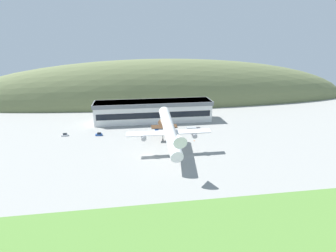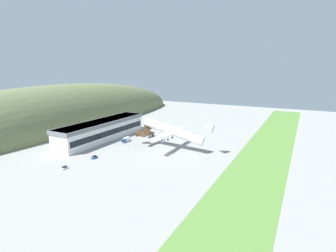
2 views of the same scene
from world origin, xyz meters
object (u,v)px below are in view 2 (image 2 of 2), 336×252
box_truck (126,140)px  fuel_truck (150,135)px  traffic_cone_0 (129,147)px  traffic_cone_1 (164,140)px  terminal_building (102,129)px  cargo_airplane (172,131)px  service_car_0 (64,168)px  service_car_1 (94,157)px

box_truck → fuel_truck: bearing=-22.9°
box_truck → traffic_cone_0: bearing=-135.7°
fuel_truck → traffic_cone_1: fuel_truck is taller
terminal_building → cargo_airplane: 51.97m
terminal_building → service_car_0: bearing=-158.1°
traffic_cone_1 → fuel_truck: bearing=78.7°
cargo_airplane → box_truck: cargo_airplane is taller
fuel_truck → traffic_cone_1: size_ratio=13.78×
service_car_0 → fuel_truck: fuel_truck is taller
service_car_1 → fuel_truck: 52.48m
cargo_airplane → fuel_truck: cargo_airplane is taller
traffic_cone_0 → traffic_cone_1: size_ratio=1.00×
box_truck → traffic_cone_1: 25.32m
cargo_airplane → service_car_1: size_ratio=14.11×
service_car_1 → traffic_cone_1: 52.22m
cargo_airplane → traffic_cone_1: (15.25, 13.85, -10.80)m
service_car_1 → traffic_cone_1: bearing=-17.3°
terminal_building → service_car_0: (-50.66, -20.41, -6.86)m
service_car_0 → box_truck: size_ratio=0.58×
fuel_truck → traffic_cone_1: bearing=-101.3°
terminal_building → cargo_airplane: bearing=-87.4°
service_car_0 → fuel_truck: (70.83, -4.87, 0.90)m
terminal_building → cargo_airplane: size_ratio=1.45×
fuel_truck → cargo_airplane: bearing=-123.9°
service_car_0 → service_car_1: bearing=-6.2°
service_car_0 → traffic_cone_0: size_ratio=6.63×
box_truck → traffic_cone_1: bearing=-52.9°
service_car_0 → box_truck: box_truck is taller
service_car_0 → traffic_cone_0: (43.23, -6.92, -0.33)m
traffic_cone_0 → traffic_cone_1: same height
fuel_truck → service_car_0: bearing=176.1°
traffic_cone_0 → traffic_cone_1: bearing=-23.0°
service_car_1 → cargo_airplane: bearing=-40.3°
service_car_0 → traffic_cone_0: 43.78m
traffic_cone_0 → traffic_cone_1: 27.21m
traffic_cone_1 → box_truck: bearing=127.1°
terminal_building → service_car_0: size_ratio=19.33×
box_truck → traffic_cone_0: box_truck is taller
fuel_truck → traffic_cone_1: (-2.54, -12.67, -1.23)m
service_car_0 → box_truck: bearing=2.9°
box_truck → traffic_cone_1: box_truck is taller
service_car_1 → terminal_building: bearing=34.8°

